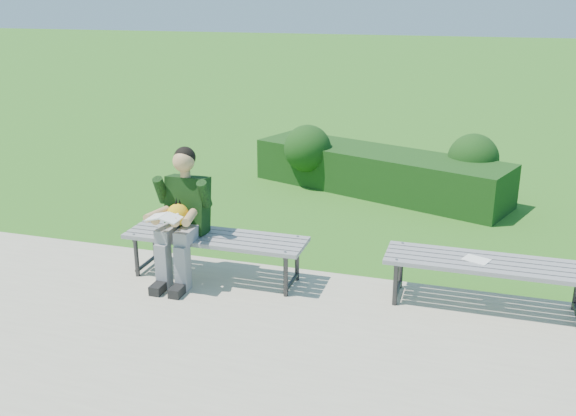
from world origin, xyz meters
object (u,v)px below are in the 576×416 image
at_px(hedge, 380,167).
at_px(seated_boy, 182,212).
at_px(bench_left, 216,241).
at_px(bench_right, 487,267).
at_px(paper_sheet, 476,260).

distance_m(hedge, seated_boy, 3.83).
relative_size(bench_left, bench_right, 1.00).
relative_size(hedge, seated_boy, 2.90).
bearing_deg(bench_left, bench_right, 2.68).
height_order(hedge, bench_left, hedge).
bearing_deg(paper_sheet, hedge, 112.57).
height_order(bench_left, paper_sheet, bench_left).
xyz_separation_m(seated_boy, paper_sheet, (2.76, 0.21, -0.24)).
xyz_separation_m(bench_right, seated_boy, (-2.86, -0.21, 0.30)).
bearing_deg(bench_right, seated_boy, -175.78).
bearing_deg(bench_right, bench_left, -177.32).
xyz_separation_m(hedge, seated_boy, (-1.37, -3.55, 0.35)).
xyz_separation_m(bench_left, seated_boy, (-0.30, -0.09, 0.30)).
bearing_deg(bench_right, hedge, 114.02).
bearing_deg(paper_sheet, bench_right, 0.00).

